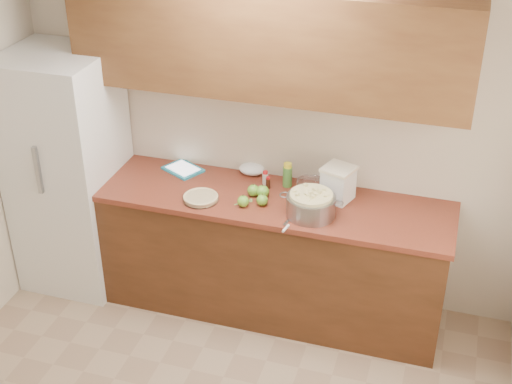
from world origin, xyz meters
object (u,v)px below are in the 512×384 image
(colander, at_px, (311,205))
(flour_canister, at_px, (338,183))
(tablet, at_px, (183,169))
(pie, at_px, (201,198))

(colander, xyz_separation_m, flour_canister, (0.13, 0.25, 0.05))
(tablet, bearing_deg, pie, -25.34)
(colander, height_order, tablet, colander)
(flour_canister, height_order, tablet, flour_canister)
(pie, height_order, tablet, pie)
(flour_canister, bearing_deg, pie, -161.67)
(pie, relative_size, colander, 0.58)
(colander, bearing_deg, flour_canister, 63.44)
(colander, distance_m, tablet, 1.08)
(flour_canister, distance_m, tablet, 1.16)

